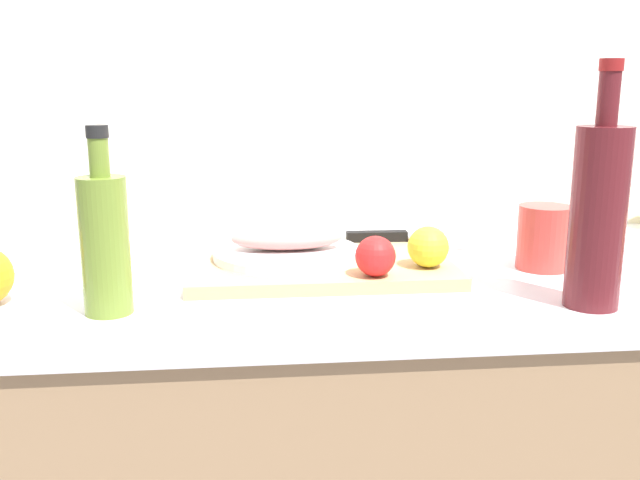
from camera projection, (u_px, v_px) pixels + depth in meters
back_wall at (328, 57)px, 1.40m from camera, size 3.20×0.05×2.50m
cutting_board at (320, 264)px, 1.15m from camera, size 0.42×0.30×0.02m
white_plate at (287, 254)px, 1.15m from camera, size 0.24×0.24×0.01m
fish_fillet at (287, 239)px, 1.14m from camera, size 0.18×0.08×0.04m
chef_knife at (406, 236)px, 1.27m from camera, size 0.29×0.04×0.02m
lemon_0 at (428, 247)px, 1.09m from camera, size 0.06×0.06×0.06m
tomato_0 at (375, 256)px, 1.04m from camera, size 0.06×0.06×0.06m
olive_oil_bottle at (105, 241)px, 0.92m from camera, size 0.06×0.06×0.25m
wine_bottle at (598, 213)px, 0.94m from camera, size 0.07×0.07×0.33m
coffee_mug_1 at (545, 237)px, 1.15m from camera, size 0.13×0.09×0.11m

